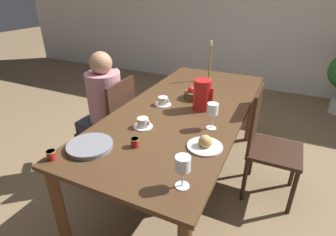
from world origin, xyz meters
name	(u,v)px	position (x,y,z in m)	size (l,w,h in m)	color
ground_plane	(183,181)	(0.00, 0.00, 0.00)	(20.00, 20.00, 0.00)	#7F6647
wall_back	(253,11)	(0.00, 2.97, 1.30)	(10.00, 0.06, 2.60)	silver
dining_table	(185,117)	(0.00, 0.00, 0.69)	(0.95, 2.18, 0.77)	#472D19
chair_person_side	(113,126)	(-0.66, -0.12, 0.50)	(0.42, 0.42, 0.95)	#331E14
chair_opposite	(267,143)	(0.66, 0.19, 0.50)	(0.42, 0.42, 0.95)	#331E14
person_seated	(103,105)	(-0.75, -0.11, 0.70)	(0.39, 0.41, 1.18)	#33333D
red_pitcher	(202,95)	(0.13, 0.02, 0.90)	(0.16, 0.14, 0.24)	red
wine_glass_water	(213,110)	(0.30, -0.25, 0.91)	(0.08, 0.08, 0.19)	white
wine_glass_juice	(183,165)	(0.34, -0.89, 0.90)	(0.08, 0.08, 0.17)	white
teacup_near_person	(143,123)	(-0.14, -0.44, 0.80)	(0.14, 0.14, 0.07)	silver
teacup_across	(163,101)	(-0.18, -0.03, 0.80)	(0.14, 0.14, 0.07)	silver
serving_tray	(90,146)	(-0.30, -0.81, 0.79)	(0.28, 0.28, 0.03)	gray
bread_plate	(205,144)	(0.33, -0.50, 0.80)	(0.22, 0.22, 0.08)	silver
jam_jar_amber	(135,142)	(-0.06, -0.68, 0.81)	(0.05, 0.05, 0.06)	#A81E1E
jam_jar_red	(51,155)	(-0.42, -0.99, 0.81)	(0.05, 0.05, 0.06)	#A81E1E
fruit_bowl	(196,93)	(0.01, 0.22, 0.82)	(0.20, 0.20, 0.12)	brown
candlestick_tall	(210,65)	(-0.03, 0.75, 0.94)	(0.06, 0.06, 0.40)	olive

